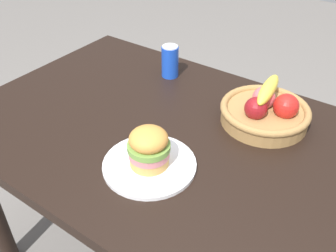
% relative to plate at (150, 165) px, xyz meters
% --- Properties ---
extents(dining_table, '(1.40, 0.90, 0.75)m').
position_rel_plate_xyz_m(dining_table, '(-0.04, 0.17, -0.11)').
color(dining_table, black).
rests_on(dining_table, ground_plane).
extents(plate, '(0.27, 0.27, 0.01)m').
position_rel_plate_xyz_m(plate, '(0.00, 0.00, 0.00)').
color(plate, white).
rests_on(plate, dining_table).
extents(sandwich, '(0.12, 0.12, 0.12)m').
position_rel_plate_xyz_m(sandwich, '(0.00, 0.00, 0.06)').
color(sandwich, tan).
rests_on(sandwich, plate).
extents(soda_can, '(0.07, 0.07, 0.13)m').
position_rel_plate_xyz_m(soda_can, '(-0.26, 0.47, 0.06)').
color(soda_can, blue).
rests_on(soda_can, dining_table).
extents(fruit_basket, '(0.29, 0.29, 0.14)m').
position_rel_plate_xyz_m(fruit_basket, '(0.17, 0.39, 0.04)').
color(fruit_basket, '#9E7542').
rests_on(fruit_basket, dining_table).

